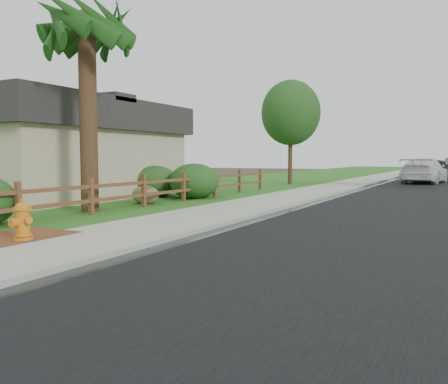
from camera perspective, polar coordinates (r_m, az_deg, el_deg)
The scene contains 18 objects.
ground at distance 9.34m, azimuth -11.21°, elevation -6.15°, with size 120.00×120.00×0.00m, color #362C1D.
curb at distance 42.53m, azimuth 20.20°, elevation 1.77°, with size 0.40×90.00×0.12m, color gray.
wet_gutter at distance 42.49m, azimuth 20.67°, elevation 1.71°, with size 0.50×90.00×0.00m, color black.
sidewalk at distance 42.72m, azimuth 18.47°, elevation 1.81°, with size 2.20×90.00×0.10m, color #A8A092.
grass_strip at distance 43.05m, azimuth 15.97°, elevation 1.86°, with size 1.60×90.00×0.06m, color #28621C.
lawn_near at distance 44.38m, azimuth 9.37°, elevation 2.01°, with size 9.00×90.00×0.04m, color #28621C.
brick_patch at distance 10.19m, azimuth -24.57°, elevation -5.27°, with size 1.60×2.40×0.11m, color brown.
ranch_fence at distance 16.51m, azimuth -7.14°, elevation 0.53°, with size 0.12×16.92×1.10m.
palm_tree at distance 15.16m, azimuth -16.22°, elevation 18.78°, with size 3.60×3.60×6.60m.
house at distance 21.94m, azimuth -22.43°, elevation 4.96°, with size 10.60×9.60×4.05m.
fire_hydrant at distance 9.71m, azimuth -23.09°, elevation -3.25°, with size 0.52×0.42×0.79m.
white_suv at distance 32.99m, azimuth 22.94°, elevation 2.39°, with size 2.23×5.50×1.59m, color silver.
dark_car_mid at distance 40.03m, azimuth 24.03°, elevation 2.60°, with size 1.85×4.59×1.56m, color black.
boulder at distance 16.77m, azimuth -9.41°, elevation -0.39°, with size 1.02×0.77×0.68m, color brown.
shrub_b at distance 19.78m, azimuth -8.28°, elevation 1.25°, with size 1.89×1.89×1.32m, color #1B4016.
shrub_c at distance 18.75m, azimuth -3.59°, elevation 1.28°, with size 1.98×1.98×1.43m, color #1B4016.
shrub_d at distance 22.05m, azimuth -3.78°, elevation 1.61°, with size 1.97×1.97×1.34m, color #1B4016.
tree_near_left at distance 29.06m, azimuth 8.03°, elevation 9.40°, with size 3.55×3.55×6.28m.
Camera 1 is at (5.75, -7.16, 1.66)m, focal length 38.00 mm.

